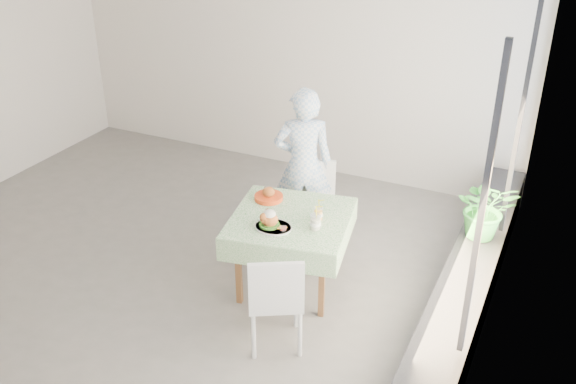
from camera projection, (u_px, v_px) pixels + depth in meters
The scene contains 14 objects.
floor at pixel (183, 254), 6.58m from camera, with size 6.00×6.00×0.00m, color #5D5A58.
wall_back at pixel (287, 60), 7.95m from camera, with size 6.00×0.02×2.80m, color silver.
wall_right at pixel (506, 190), 4.80m from camera, with size 0.02×5.00×2.80m, color silver.
window_pane at pixel (507, 159), 4.70m from camera, with size 0.01×4.80×2.18m, color #D1E0F9.
window_ledge at pixel (460, 306), 5.41m from camera, with size 0.40×4.80×0.50m, color black.
cafe_table at pixel (291, 243), 5.90m from camera, with size 1.21×1.21×0.74m.
chair_far at pixel (313, 219), 6.70m from camera, with size 0.51×0.51×0.87m.
chair_near at pixel (276, 316), 5.25m from camera, with size 0.59×0.59×0.92m.
diner at pixel (303, 165), 6.54m from camera, with size 0.60×0.40×1.66m, color #86ADD7.
main_dish at pixel (271, 222), 5.58m from camera, with size 0.33×0.33×0.17m.
juice_cup_orange at pixel (318, 214), 5.71m from camera, with size 0.09×0.09×0.24m.
juice_cup_lemonade at pixel (315, 223), 5.55m from camera, with size 0.10×0.10×0.28m.
second_dish at pixel (269, 196), 6.05m from camera, with size 0.27×0.27×0.13m.
potted_plant at pixel (486, 208), 5.81m from camera, with size 0.53×0.46×0.59m, color #257031.
Camera 1 is at (3.34, -4.56, 3.60)m, focal length 40.00 mm.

